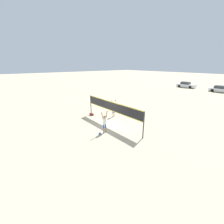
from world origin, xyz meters
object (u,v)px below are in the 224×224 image
Objects in this scene: parked_car_near at (220,89)px; parked_car_mid at (186,85)px; volleyball at (100,134)px; gear_bag at (92,114)px; player_spiker at (105,122)px; volleyball_net at (112,108)px; player_blocker at (114,108)px.

parked_car_near is 7.91m from parked_car_mid.
gear_bag is (-4.88, 2.20, 0.01)m from volleyball.
player_spiker reaches higher than parked_car_near.
parked_car_mid is (-7.86, 0.84, 0.03)m from parked_car_near.
parked_car_near is at bearing 90.68° from volleyball.
gear_bag reaches higher than volleyball.
volleyball_net is 4.03× the size of player_blocker.
volleyball is 0.05× the size of parked_car_near.
gear_bag is at bearing -101.83° from parked_car_near.
parked_car_near is at bearing 0.56° from player_spiker.
parked_car_near is at bearing 81.41° from gear_bag.
player_spiker reaches higher than gear_bag.
player_blocker is at bearing 125.96° from volleyball.
player_blocker is (-2.79, 3.36, 0.01)m from player_spiker.
player_blocker is 3.91× the size of gear_bag.
parked_car_near is at bearing 88.36° from volleyball_net.
volleyball_net reaches higher than parked_car_mid.
parked_car_mid is (-8.25, 32.86, 0.54)m from volleyball.
player_spiker is 31.44m from parked_car_near.
parked_car_mid reaches higher than parked_car_near.
volleyball_net is 4.00m from gear_bag.
volleyball is at bearing -92.56° from parked_car_near.
player_spiker is 33.30m from parked_car_mid.
volleyball_net is 1.79× the size of parked_car_mid.
player_blocker is 0.47× the size of parked_car_near.
gear_bag is 0.12× the size of parked_car_near.
player_spiker is at bearing 39.68° from player_blocker.
volleyball_net is at bearing -94.88° from parked_car_near.
volleyball_net is 38.69× the size of volleyball.
player_blocker is (-1.63, 1.57, -0.66)m from volleyball_net.
player_spiker is 0.99× the size of player_blocker.
player_blocker is at bearing 136.15° from volleyball_net.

